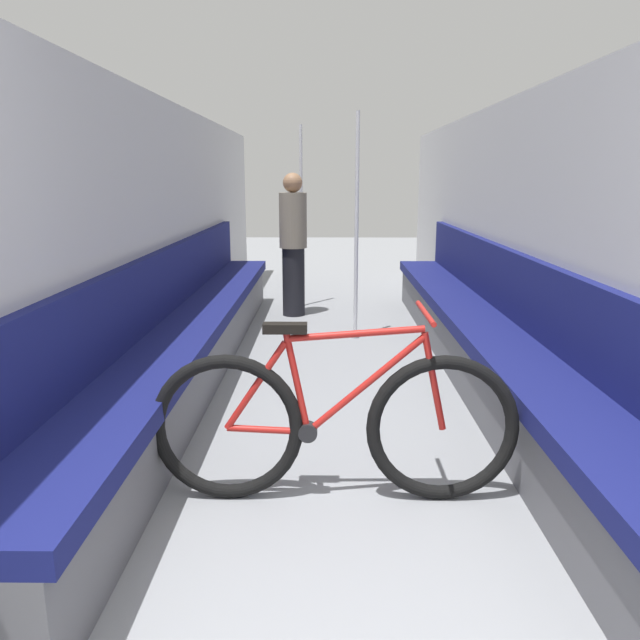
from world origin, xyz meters
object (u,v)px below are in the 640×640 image
at_px(grab_pole_near, 356,232).
at_px(grab_pole_far, 301,220).
at_px(bench_seat_row_right, 482,337).
at_px(bicycle, 334,425).
at_px(bench_seat_row_left, 191,337).
at_px(passenger_standing, 293,243).

xyz_separation_m(grab_pole_near, grab_pole_far, (-0.57, 1.51, 0.00)).
bearing_deg(grab_pole_near, bench_seat_row_right, -53.32).
relative_size(bicycle, grab_pole_near, 0.83).
bearing_deg(bicycle, bench_seat_row_right, 45.37).
relative_size(bench_seat_row_left, grab_pole_far, 2.94).
bearing_deg(bench_seat_row_right, passenger_standing, 124.92).
bearing_deg(bench_seat_row_right, grab_pole_near, 126.68).
distance_m(bench_seat_row_right, grab_pole_far, 3.18).
bearing_deg(grab_pole_near, grab_pole_far, 110.77).
distance_m(bicycle, grab_pole_far, 4.65).
bearing_deg(grab_pole_near, bench_seat_row_left, -137.09).
height_order(bench_seat_row_left, grab_pole_near, grab_pole_near).
xyz_separation_m(bench_seat_row_right, bicycle, (-1.15, -1.86, 0.06)).
xyz_separation_m(grab_pole_far, passenger_standing, (-0.07, -0.51, -0.22)).
relative_size(grab_pole_far, passenger_standing, 1.34).
bearing_deg(grab_pole_far, grab_pole_near, -69.23).
bearing_deg(grab_pole_far, bicycle, -85.82).
xyz_separation_m(bench_seat_row_left, passenger_standing, (0.67, 2.22, 0.48)).
height_order(bicycle, grab_pole_far, grab_pole_far).
bearing_deg(passenger_standing, bench_seat_row_right, 131.97).
height_order(bench_seat_row_left, grab_pole_far, grab_pole_far).
xyz_separation_m(grab_pole_near, passenger_standing, (-0.64, 1.00, -0.22)).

